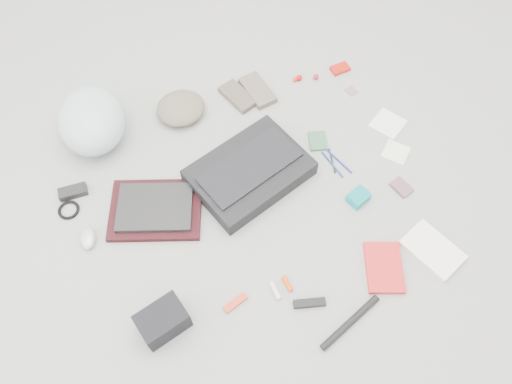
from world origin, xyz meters
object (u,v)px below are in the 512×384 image
object	(u,v)px
bike_helmet	(92,121)
book_red	(384,267)
laptop	(155,207)
accordion_wallet	(358,197)
messenger_bag	(250,172)
camera_bag	(163,321)

from	to	relation	value
bike_helmet	book_red	size ratio (longest dim) A/B	1.74
laptop	accordion_wallet	bearing A→B (deg)	2.57
messenger_bag	camera_bag	distance (m)	0.73
bike_helmet	accordion_wallet	world-z (taller)	bike_helmet
bike_helmet	book_red	distance (m)	1.41
messenger_bag	camera_bag	world-z (taller)	camera_bag
laptop	bike_helmet	xyz separation A→B (m)	(-0.16, 0.48, 0.07)
messenger_bag	bike_helmet	size ratio (longest dim) A/B	1.32
bike_helmet	camera_bag	bearing A→B (deg)	-80.20
camera_bag	accordion_wallet	bearing A→B (deg)	-0.67
camera_bag	book_red	world-z (taller)	camera_bag
book_red	accordion_wallet	distance (m)	0.32
accordion_wallet	book_red	bearing A→B (deg)	-118.30
laptop	book_red	bearing A→B (deg)	-16.67
laptop	bike_helmet	size ratio (longest dim) A/B	0.84
bike_helmet	accordion_wallet	size ratio (longest dim) A/B	4.26
bike_helmet	book_red	world-z (taller)	bike_helmet
book_red	accordion_wallet	world-z (taller)	accordion_wallet
laptop	bike_helmet	distance (m)	0.51
laptop	camera_bag	xyz separation A→B (m)	(-0.08, -0.49, 0.02)
messenger_bag	laptop	xyz separation A→B (m)	(-0.43, -0.03, -0.00)
messenger_bag	accordion_wallet	size ratio (longest dim) A/B	5.61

